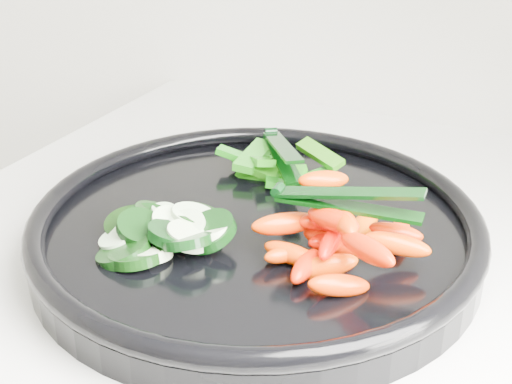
% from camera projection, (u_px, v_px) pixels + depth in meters
% --- Properties ---
extents(veggie_tray, '(0.45, 0.45, 0.04)m').
position_uv_depth(veggie_tray, '(256.00, 229.00, 0.59)').
color(veggie_tray, black).
rests_on(veggie_tray, counter).
extents(cucumber_pile, '(0.12, 0.12, 0.04)m').
position_uv_depth(cucumber_pile, '(165.00, 230.00, 0.57)').
color(cucumber_pile, black).
rests_on(cucumber_pile, veggie_tray).
extents(carrot_pile, '(0.14, 0.14, 0.06)m').
position_uv_depth(carrot_pile, '(338.00, 237.00, 0.54)').
color(carrot_pile, '#F35B00').
rests_on(carrot_pile, veggie_tray).
extents(pepper_pile, '(0.12, 0.09, 0.04)m').
position_uv_depth(pepper_pile, '(273.00, 165.00, 0.68)').
color(pepper_pile, '#176609').
rests_on(pepper_pile, veggie_tray).
extents(tong_carrot, '(0.11, 0.03, 0.02)m').
position_uv_depth(tong_carrot, '(344.00, 199.00, 0.52)').
color(tong_carrot, black).
rests_on(tong_carrot, carrot_pile).
extents(tong_pepper, '(0.08, 0.10, 0.02)m').
position_uv_depth(tong_pepper, '(281.00, 151.00, 0.66)').
color(tong_pepper, black).
rests_on(tong_pepper, pepper_pile).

